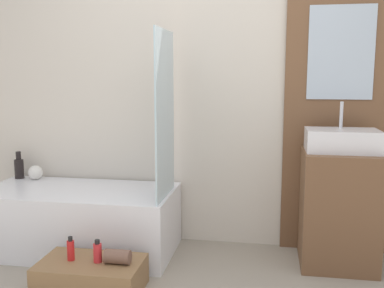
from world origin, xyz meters
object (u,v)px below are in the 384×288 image
at_px(bathtub, 79,220).
at_px(bottle_soap_secondary, 98,252).
at_px(bottle_soap_primary, 71,250).
at_px(wooden_step_bench, 91,276).
at_px(vase_tall_dark, 19,167).
at_px(sink, 342,140).
at_px(vase_round_light, 35,173).

height_order(bathtub, bottle_soap_secondary, bathtub).
relative_size(bottle_soap_primary, bottle_soap_secondary, 1.06).
height_order(wooden_step_bench, vase_tall_dark, vase_tall_dark).
bearing_deg(vase_tall_dark, bottle_soap_primary, -45.71).
bearing_deg(bottle_soap_secondary, bathtub, 122.53).
height_order(sink, vase_tall_dark, sink).
distance_m(sink, bottle_soap_secondary, 1.81).
bearing_deg(bottle_soap_primary, bathtub, 108.98).
distance_m(sink, vase_tall_dark, 2.60).
xyz_separation_m(vase_round_light, bottle_soap_secondary, (0.87, -0.85, -0.29)).
relative_size(wooden_step_bench, bottle_soap_secondary, 4.44).
height_order(vase_tall_dark, bottle_soap_primary, vase_tall_dark).
bearing_deg(vase_round_light, bottle_soap_secondary, -44.35).
bearing_deg(vase_round_light, bathtub, -26.76).
relative_size(wooden_step_bench, vase_round_light, 5.46).
height_order(wooden_step_bench, vase_round_light, vase_round_light).
height_order(bottle_soap_primary, bottle_soap_secondary, bottle_soap_primary).
relative_size(sink, bottle_soap_primary, 3.17).
height_order(bathtub, vase_round_light, vase_round_light).
bearing_deg(sink, vase_tall_dark, 176.01).
bearing_deg(wooden_step_bench, bottle_soap_secondary, -0.00).
relative_size(vase_tall_dark, vase_round_light, 1.92).
xyz_separation_m(bathtub, sink, (1.93, 0.09, 0.66)).
relative_size(vase_round_light, bottle_soap_primary, 0.77).
xyz_separation_m(bathtub, bottle_soap_secondary, (0.39, -0.61, 0.01)).
xyz_separation_m(wooden_step_bench, vase_round_light, (-0.82, 0.85, 0.45)).
relative_size(bathtub, bottle_soap_secondary, 9.99).
height_order(vase_round_light, bottle_soap_primary, vase_round_light).
bearing_deg(sink, wooden_step_bench, -156.42).
bearing_deg(bottle_soap_primary, wooden_step_bench, 0.00).
distance_m(bottle_soap_primary, bottle_soap_secondary, 0.18).
relative_size(vase_tall_dark, bottle_soap_secondary, 1.56).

